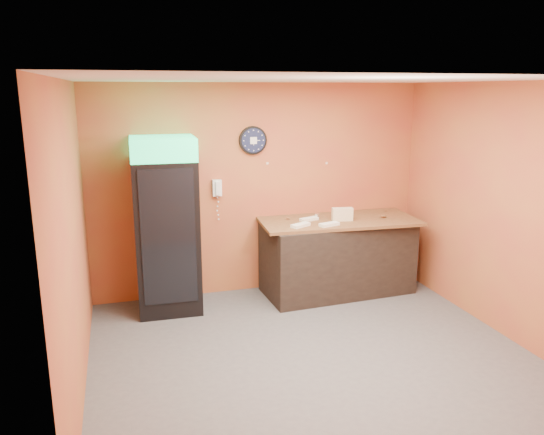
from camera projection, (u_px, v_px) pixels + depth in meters
name	position (u px, v px, depth m)	size (l,w,h in m)	color
floor	(311.00, 353.00, 5.59)	(4.50, 4.50, 0.00)	#47474C
back_wall	(260.00, 189.00, 7.12)	(4.50, 0.02, 2.80)	#AF6A31
left_wall	(73.00, 243.00, 4.64)	(0.02, 4.00, 2.80)	#AF6A31
right_wall	(503.00, 211.00, 5.88)	(0.02, 4.00, 2.80)	#AF6A31
ceiling	(316.00, 79.00, 4.93)	(4.50, 4.00, 0.02)	white
beverage_cooler	(167.00, 228.00, 6.48)	(0.78, 0.80, 2.16)	black
prep_counter	(337.00, 257.00, 7.19)	(1.97, 0.88, 0.99)	black
wall_clock	(253.00, 140.00, 6.91)	(0.37, 0.06, 0.37)	black
wall_phone	(217.00, 188.00, 6.90)	(0.12, 0.10, 0.21)	white
butcher_paper	(338.00, 220.00, 7.07)	(2.10, 0.96, 0.04)	brown
sub_roll_stack	(342.00, 214.00, 6.96)	(0.28, 0.13, 0.17)	beige
wrapped_sandwich_left	(301.00, 225.00, 6.67)	(0.27, 0.10, 0.04)	white
wrapped_sandwich_mid	(329.00, 224.00, 6.72)	(0.26, 0.10, 0.04)	white
wrapped_sandwich_right	(309.00, 219.00, 6.99)	(0.25, 0.10, 0.04)	white
kitchen_tool	(317.00, 216.00, 7.08)	(0.07, 0.07, 0.07)	silver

